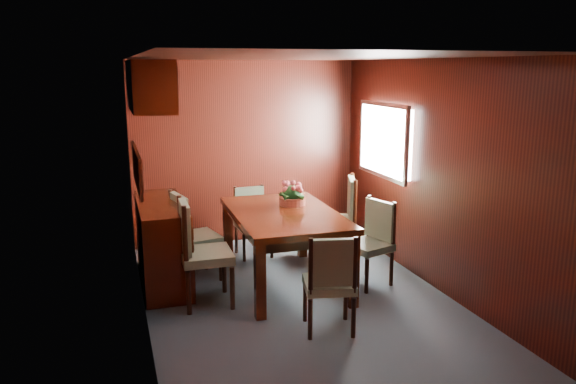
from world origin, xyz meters
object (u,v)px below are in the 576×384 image
object	(u,v)px
chair_left_near	(198,247)
chair_right_near	(372,237)
chair_head	(330,278)
flower_centerpiece	(292,192)
sideboard	(162,243)
dining_table	(284,222)

from	to	relation	value
chair_left_near	chair_right_near	size ratio (longest dim) A/B	1.16
chair_left_near	chair_head	xyz separation A→B (m)	(1.00, -0.98, -0.08)
chair_left_near	chair_right_near	xyz separation A→B (m)	(1.88, -0.01, -0.08)
flower_centerpiece	sideboard	bearing A→B (deg)	173.07
sideboard	flower_centerpiece	world-z (taller)	flower_centerpiece
sideboard	chair_head	xyz separation A→B (m)	(1.28, -1.68, 0.06)
flower_centerpiece	chair_head	bearing A→B (deg)	-95.52
sideboard	dining_table	bearing A→B (deg)	-18.92
chair_right_near	sideboard	bearing A→B (deg)	53.91
flower_centerpiece	chair_right_near	bearing A→B (deg)	-35.83
sideboard	dining_table	distance (m)	1.34
chair_left_near	chair_head	distance (m)	1.40
dining_table	chair_head	distance (m)	1.26
chair_left_near	dining_table	bearing A→B (deg)	106.72
chair_right_near	flower_centerpiece	xyz separation A→B (m)	(-0.74, 0.53, 0.44)
sideboard	chair_left_near	xyz separation A→B (m)	(0.28, -0.70, 0.14)
chair_right_near	dining_table	bearing A→B (deg)	55.11
dining_table	chair_head	xyz separation A→B (m)	(0.03, -1.25, -0.18)
sideboard	chair_head	world-z (taller)	chair_head
dining_table	chair_left_near	distance (m)	1.01
chair_head	flower_centerpiece	distance (m)	1.57
chair_left_near	chair_head	world-z (taller)	chair_left_near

